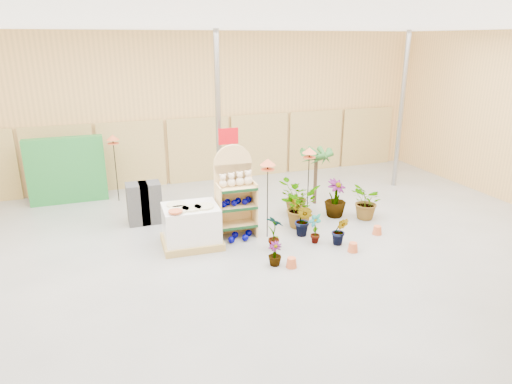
% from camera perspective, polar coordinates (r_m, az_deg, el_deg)
% --- Properties ---
extents(room, '(15.20, 12.10, 4.70)m').
position_cam_1_polar(room, '(9.27, -0.53, 5.82)').
color(room, gray).
rests_on(room, ground).
extents(display_shelf, '(0.89, 0.58, 2.07)m').
position_cam_1_polar(display_shelf, '(10.23, -2.70, -0.33)').
color(display_shelf, '#D8B272').
rests_on(display_shelf, ground).
extents(teddy_bears, '(0.77, 0.20, 0.33)m').
position_cam_1_polar(teddy_bears, '(10.04, -2.42, 1.49)').
color(teddy_bears, '#F9DEBE').
rests_on(teddy_bears, display_shelf).
extents(gazing_balls_shelf, '(0.76, 0.26, 0.14)m').
position_cam_1_polar(gazing_balls_shelf, '(10.17, -2.50, -1.23)').
color(gazing_balls_shelf, '#000072').
rests_on(gazing_balls_shelf, display_shelf).
extents(gazing_balls_floor, '(0.63, 0.39, 0.15)m').
position_cam_1_polar(gazing_balls_floor, '(10.24, -1.99, -5.55)').
color(gazing_balls_floor, '#000072').
rests_on(gazing_balls_floor, ground).
extents(pallet_stack, '(1.30, 1.10, 0.93)m').
position_cam_1_polar(pallet_stack, '(9.92, -8.11, -4.22)').
color(pallet_stack, '#A98B4C').
rests_on(pallet_stack, ground).
extents(charcoal_planters, '(0.80, 0.50, 1.00)m').
position_cam_1_polar(charcoal_planters, '(11.33, -13.79, -1.36)').
color(charcoal_planters, '#303030').
rests_on(charcoal_planters, ground).
extents(trellis_stock, '(2.00, 0.30, 1.80)m').
position_cam_1_polar(trellis_stock, '(13.30, -22.59, 2.51)').
color(trellis_stock, '#21762F').
rests_on(trellis_stock, ground).
extents(offer_sign, '(0.50, 0.08, 2.20)m').
position_cam_1_polar(offer_sign, '(11.37, -3.46, 4.87)').
color(offer_sign, gray).
rests_on(offer_sign, ground).
extents(bird_table_front, '(0.34, 0.34, 1.83)m').
position_cam_1_polar(bird_table_front, '(9.83, 1.48, 3.44)').
color(bird_table_front, black).
rests_on(bird_table_front, ground).
extents(bird_table_right, '(0.34, 0.34, 1.85)m').
position_cam_1_polar(bird_table_right, '(10.84, 6.68, 4.87)').
color(bird_table_right, black).
rests_on(bird_table_right, ground).
extents(bird_table_back, '(0.34, 0.34, 1.86)m').
position_cam_1_polar(bird_table_back, '(12.76, -17.47, 6.26)').
color(bird_table_back, black).
rests_on(bird_table_back, ground).
extents(palm, '(0.70, 0.70, 1.61)m').
position_cam_1_polar(palm, '(12.17, 7.57, 4.67)').
color(palm, '#42301F').
rests_on(palm, ground).
extents(potted_plant_0, '(0.44, 0.49, 0.77)m').
position_cam_1_polar(potted_plant_0, '(9.69, 2.32, -5.01)').
color(potted_plant_0, '#245720').
rests_on(potted_plant_0, ground).
extents(potted_plant_1, '(0.50, 0.53, 0.75)m').
position_cam_1_polar(potted_plant_1, '(10.35, 5.97, -3.57)').
color(potted_plant_1, '#245720').
rests_on(potted_plant_1, ground).
extents(potted_plant_2, '(1.19, 1.16, 1.01)m').
position_cam_1_polar(potted_plant_2, '(10.84, 5.45, -1.78)').
color(potted_plant_2, '#245720').
rests_on(potted_plant_2, ground).
extents(potted_plant_3, '(0.70, 0.70, 0.96)m').
position_cam_1_polar(potted_plant_3, '(11.57, 9.90, -0.78)').
color(potted_plant_3, '#245720').
rests_on(potted_plant_3, ground).
extents(potted_plant_5, '(0.41, 0.35, 0.67)m').
position_cam_1_polar(potted_plant_5, '(10.98, 5.29, -2.45)').
color(potted_plant_5, '#245720').
rests_on(potted_plant_5, ground).
extents(potted_plant_6, '(1.10, 1.07, 0.93)m').
position_cam_1_polar(potted_plant_6, '(11.54, 5.00, -0.68)').
color(potted_plant_6, '#245720').
rests_on(potted_plant_6, ground).
extents(potted_plant_7, '(0.37, 0.37, 0.48)m').
position_cam_1_polar(potted_plant_7, '(9.08, 2.36, -7.74)').
color(potted_plant_7, '#245720').
rests_on(potted_plant_7, ground).
extents(potted_plant_8, '(0.27, 0.37, 0.67)m').
position_cam_1_polar(potted_plant_8, '(10.06, 7.39, -4.54)').
color(potted_plant_8, '#245720').
rests_on(potted_plant_8, ground).
extents(potted_plant_9, '(0.44, 0.41, 0.65)m').
position_cam_1_polar(potted_plant_9, '(10.07, 10.45, -4.78)').
color(potted_plant_9, '#245720').
rests_on(potted_plant_9, ground).
extents(potted_plant_10, '(0.85, 0.94, 0.90)m').
position_cam_1_polar(potted_plant_10, '(11.55, 13.73, -1.21)').
color(potted_plant_10, '#245720').
rests_on(potted_plant_10, ground).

